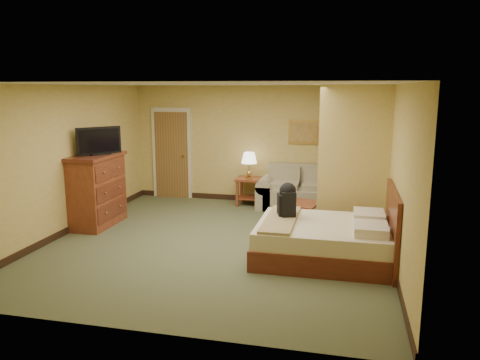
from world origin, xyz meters
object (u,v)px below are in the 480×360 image
(loveseat, at_px, (301,195))
(coffee_table, at_px, (299,209))
(dresser, at_px, (97,190))
(bed, at_px, (329,239))

(loveseat, relative_size, coffee_table, 2.29)
(dresser, distance_m, bed, 4.39)
(dresser, relative_size, bed, 0.66)
(bed, bearing_deg, loveseat, 103.55)
(loveseat, xyz_separation_m, dresser, (-3.58, -2.11, 0.38))
(coffee_table, distance_m, bed, 1.80)
(bed, bearing_deg, dresser, 169.01)
(dresser, bearing_deg, coffee_table, 13.16)
(coffee_table, bearing_deg, bed, -70.13)
(loveseat, relative_size, dresser, 1.36)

